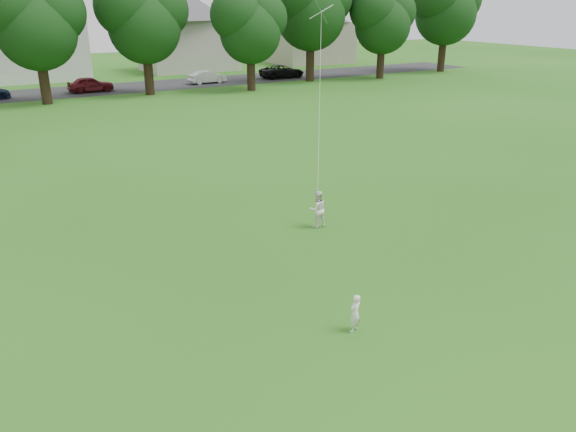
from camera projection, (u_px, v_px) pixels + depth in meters
ground at (342, 332)px, 13.06m from camera, size 160.00×160.00×0.00m
street at (52, 93)px, 46.98m from camera, size 90.00×7.00×0.01m
toddler at (355, 313)px, 12.95m from camera, size 0.39×0.31×0.95m
older_boy at (317, 209)px, 18.94m from camera, size 0.67×0.55×1.29m
kite at (319, 106)px, 18.87m from camera, size 1.07×1.47×6.56m
tree_row at (107, 12)px, 42.35m from camera, size 81.81×8.39×11.07m
parked_cars at (15, 90)px, 44.62m from camera, size 54.95×2.13×1.27m
house_row at (19, 24)px, 52.91m from camera, size 77.58×13.96×10.34m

